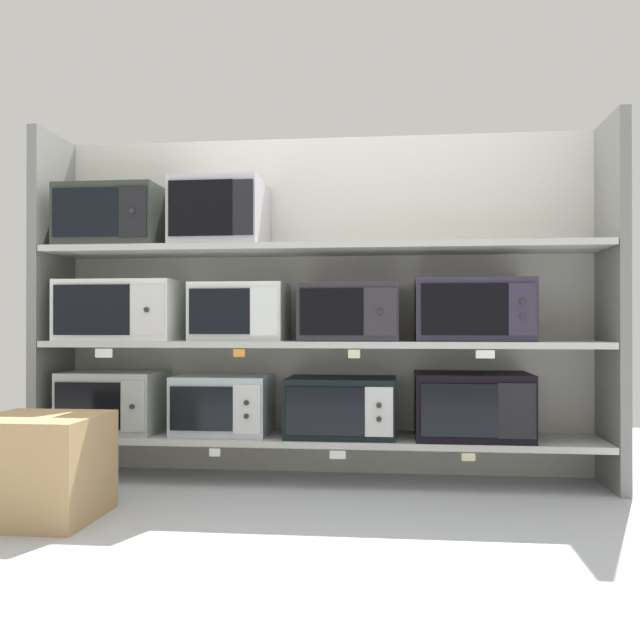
{
  "coord_description": "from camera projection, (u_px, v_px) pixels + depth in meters",
  "views": [
    {
      "loc": [
        0.38,
        -3.43,
        0.76
      ],
      "look_at": [
        0.0,
        0.0,
        0.78
      ],
      "focal_mm": 40.16,
      "sensor_mm": 36.0,
      "label": 1
    }
  ],
  "objects": [
    {
      "name": "shelf_0",
      "position": [
        320.0,
        439.0,
        3.45
      ],
      "size": [
        2.66,
        0.41,
        0.03
      ],
      "primitive_type": "cube",
      "color": "beige",
      "rests_on": "ground"
    },
    {
      "name": "price_tag_3",
      "position": [
        104.0,
        353.0,
        3.35
      ],
      "size": [
        0.08,
        0.0,
        0.04
      ],
      "primitive_type": "cube",
      "color": "white"
    },
    {
      "name": "shipping_carton",
      "position": [
        40.0,
        467.0,
        2.78
      ],
      "size": [
        0.45,
        0.45,
        0.4
      ],
      "primitive_type": "cube",
      "color": "tan",
      "rests_on": "ground"
    },
    {
      "name": "microwave_2",
      "position": [
        341.0,
        407.0,
        3.44
      ],
      "size": [
        0.52,
        0.38,
        0.28
      ],
      "color": "black",
      "rests_on": "shelf_0"
    },
    {
      "name": "microwave_3",
      "position": [
        472.0,
        406.0,
        3.37
      ],
      "size": [
        0.53,
        0.4,
        0.31
      ],
      "color": "black",
      "rests_on": "shelf_0"
    },
    {
      "name": "price_tag_2",
      "position": [
        469.0,
        457.0,
        3.17
      ],
      "size": [
        0.06,
        0.0,
        0.03
      ],
      "primitive_type": "cube",
      "color": "beige"
    },
    {
      "name": "price_tag_1",
      "position": [
        338.0,
        455.0,
        3.23
      ],
      "size": [
        0.07,
        0.0,
        0.04
      ],
      "primitive_type": "cube",
      "color": "white"
    },
    {
      "name": "back_panel",
      "position": [
        325.0,
        305.0,
        3.68
      ],
      "size": [
        2.86,
        0.04,
        1.71
      ],
      "primitive_type": "cube",
      "color": "beige",
      "rests_on": "ground"
    },
    {
      "name": "microwave_8",
      "position": [
        116.0,
        218.0,
        3.57
      ],
      "size": [
        0.49,
        0.43,
        0.3
      ],
      "color": "#2E342C",
      "rests_on": "shelf_2"
    },
    {
      "name": "microwave_9",
      "position": [
        221.0,
        214.0,
        3.51
      ],
      "size": [
        0.43,
        0.42,
        0.32
      ],
      "color": "#BAB6C2",
      "rests_on": "shelf_2"
    },
    {
      "name": "shelf_2",
      "position": [
        320.0,
        249.0,
        3.46
      ],
      "size": [
        2.66,
        0.41,
        0.03
      ],
      "primitive_type": "cube",
      "color": "beige"
    },
    {
      "name": "upright_left",
      "position": [
        52.0,
        304.0,
        3.6
      ],
      "size": [
        0.05,
        0.41,
        1.71
      ],
      "primitive_type": "cube",
      "color": "slate",
      "rests_on": "ground"
    },
    {
      "name": "price_tag_0",
      "position": [
        215.0,
        452.0,
        3.29
      ],
      "size": [
        0.05,
        0.0,
        0.04
      ],
      "primitive_type": "cube",
      "color": "white"
    },
    {
      "name": "upright_right",
      "position": [
        612.0,
        303.0,
        3.31
      ],
      "size": [
        0.05,
        0.41,
        1.71
      ],
      "primitive_type": "cube",
      "color": "slate",
      "rests_on": "ground"
    },
    {
      "name": "microwave_0",
      "position": [
        114.0,
        402.0,
        3.56
      ],
      "size": [
        0.47,
        0.37,
        0.3
      ],
      "color": "#A2A8A4",
      "rests_on": "shelf_0"
    },
    {
      "name": "microwave_4",
      "position": [
        124.0,
        311.0,
        3.56
      ],
      "size": [
        0.57,
        0.42,
        0.3
      ],
      "color": "silver",
      "rests_on": "shelf_1"
    },
    {
      "name": "ground",
      "position": [
        288.0,
        547.0,
        2.46
      ],
      "size": [
        6.66,
        6.0,
        0.02
      ],
      "primitive_type": "cube",
      "color": "#B2B7BC"
    },
    {
      "name": "shelf_1",
      "position": [
        320.0,
        344.0,
        3.45
      ],
      "size": [
        2.66,
        0.41,
        0.03
      ],
      "primitive_type": "cube",
      "color": "beige"
    },
    {
      "name": "price_tag_6",
      "position": [
        485.0,
        354.0,
        3.16
      ],
      "size": [
        0.08,
        0.0,
        0.04
      ],
      "primitive_type": "cube",
      "color": "white"
    },
    {
      "name": "microwave_5",
      "position": [
        240.0,
        312.0,
        3.49
      ],
      "size": [
        0.45,
        0.33,
        0.28
      ],
      "color": "white",
      "rests_on": "shelf_1"
    },
    {
      "name": "price_tag_5",
      "position": [
        354.0,
        354.0,
        3.22
      ],
      "size": [
        0.05,
        0.0,
        0.04
      ],
      "primitive_type": "cube",
      "color": "beige"
    },
    {
      "name": "price_tag_4",
      "position": [
        239.0,
        353.0,
        3.28
      ],
      "size": [
        0.05,
        0.0,
        0.04
      ],
      "primitive_type": "cube",
      "color": "orange"
    },
    {
      "name": "microwave_6",
      "position": [
        350.0,
        312.0,
        3.43
      ],
      "size": [
        0.47,
        0.41,
        0.27
      ],
      "color": "#2B282F",
      "rests_on": "shelf_1"
    },
    {
      "name": "microwave_1",
      "position": [
        223.0,
        405.0,
        3.5
      ],
      "size": [
        0.46,
        0.36,
        0.29
      ],
      "color": "#B0BCC3",
      "rests_on": "shelf_0"
    },
    {
      "name": "microwave_7",
      "position": [
        473.0,
        310.0,
        3.37
      ],
      "size": [
        0.54,
        0.37,
        0.29
      ],
      "color": "#2C2738",
      "rests_on": "shelf_1"
    }
  ]
}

